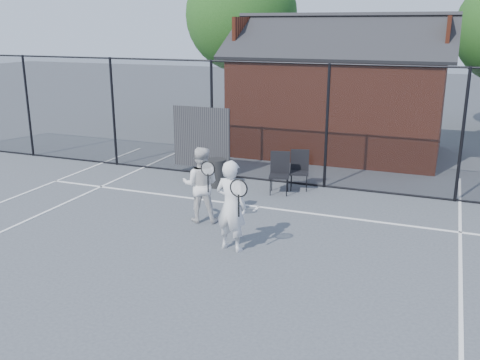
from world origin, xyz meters
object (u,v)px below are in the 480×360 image
(clubhouse, at_px, (339,100))
(chair_right, at_px, (279,174))
(chair_left, at_px, (299,171))
(waste_bin, at_px, (217,173))
(player_back, at_px, (201,185))
(player_front, at_px, (231,206))

(clubhouse, xyz_separation_m, chair_right, (-0.38, -4.90, -1.13))
(clubhouse, xyz_separation_m, chair_left, (-0.03, -4.40, -1.15))
(waste_bin, bearing_deg, chair_right, 0.00)
(chair_left, bearing_deg, chair_right, -138.71)
(clubhouse, xyz_separation_m, player_back, (-1.30, -7.23, -0.84))
(chair_left, relative_size, waste_bin, 1.35)
(clubhouse, height_order, chair_right, clubhouse)
(chair_right, xyz_separation_m, waste_bin, (-1.60, 0.00, -0.14))
(player_front, height_order, chair_right, player_front)
(chair_left, bearing_deg, player_back, -128.25)
(chair_right, bearing_deg, clubhouse, 72.65)
(player_front, xyz_separation_m, chair_left, (0.15, 3.93, -0.35))
(chair_right, bearing_deg, player_front, -99.74)
(clubhouse, xyz_separation_m, player_front, (-0.19, -8.33, -0.79))
(chair_right, height_order, waste_bin, chair_right)
(clubhouse, height_order, waste_bin, clubhouse)
(clubhouse, bearing_deg, chair_right, -94.41)
(player_back, distance_m, chair_right, 2.52)
(player_front, bearing_deg, chair_right, 93.20)
(clubhouse, distance_m, chair_right, 5.04)
(player_back, height_order, waste_bin, player_back)
(clubhouse, relative_size, waste_bin, 9.47)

